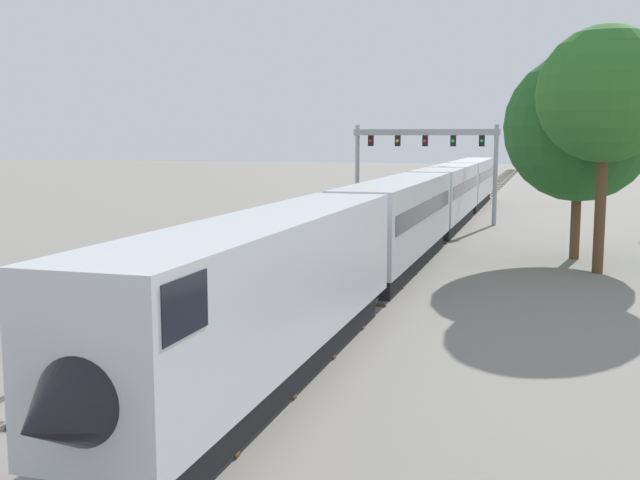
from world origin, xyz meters
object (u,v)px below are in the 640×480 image
at_px(signal_gantry, 425,151).
at_px(trackside_tree_mid, 606,95).
at_px(passenger_train, 428,205).
at_px(trackside_tree_left, 580,127).

xyz_separation_m(signal_gantry, trackside_tree_mid, (12.54, -21.30, 3.27)).
height_order(passenger_train, signal_gantry, signal_gantry).
height_order(passenger_train, trackside_tree_mid, trackside_tree_mid).
relative_size(signal_gantry, trackside_tree_mid, 0.95).
bearing_deg(trackside_tree_mid, signal_gantry, 120.48).
bearing_deg(signal_gantry, passenger_train, -79.77).
bearing_deg(trackside_tree_mid, passenger_train, 139.37).
height_order(signal_gantry, trackside_tree_left, trackside_tree_left).
distance_m(passenger_train, trackside_tree_left, 11.32).
distance_m(passenger_train, trackside_tree_mid, 15.09).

